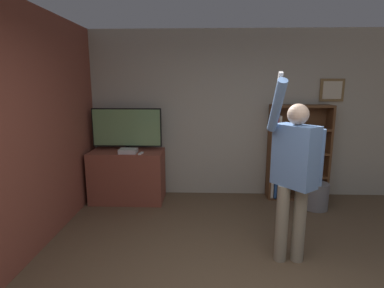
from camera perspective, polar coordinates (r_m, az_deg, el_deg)
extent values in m
cube|color=#B2AD9E|center=(4.98, 6.38, 5.54)|extent=(6.39, 0.06, 2.70)
cube|color=olive|center=(5.31, 25.11, 9.28)|extent=(0.38, 0.02, 0.36)
cube|color=beige|center=(5.29, 25.17, 9.27)|extent=(0.29, 0.01, 0.28)
cube|color=brown|center=(3.88, -26.54, 2.72)|extent=(0.06, 4.68, 2.70)
cube|color=brown|center=(4.92, -12.12, -5.93)|extent=(1.14, 0.58, 0.82)
cylinder|color=black|center=(4.88, -12.13, -0.95)|extent=(0.22, 0.22, 0.03)
cylinder|color=black|center=(4.87, -12.15, -0.49)|extent=(0.06, 0.06, 0.05)
cube|color=black|center=(4.82, -12.31, 3.10)|extent=(1.09, 0.04, 0.60)
cube|color=#6B9360|center=(4.80, -12.38, 3.06)|extent=(1.06, 0.01, 0.57)
cube|color=silver|center=(4.66, -12.06, -1.30)|extent=(0.26, 0.21, 0.07)
cube|color=white|center=(4.56, -9.71, -1.76)|extent=(0.06, 0.14, 0.02)
cube|color=brown|center=(4.99, 14.59, -1.55)|extent=(0.04, 0.28, 1.53)
cube|color=brown|center=(5.27, 24.37, -1.54)|extent=(0.04, 0.28, 1.53)
cube|color=brown|center=(5.24, 19.18, -1.22)|extent=(0.95, 0.01, 1.53)
cube|color=brown|center=(5.32, 19.07, -9.41)|extent=(0.88, 0.28, 0.04)
cube|color=brown|center=(5.21, 19.33, -5.66)|extent=(0.88, 0.28, 0.04)
cube|color=brown|center=(5.11, 19.61, -1.55)|extent=(0.88, 0.28, 0.04)
cube|color=brown|center=(5.04, 19.90, 2.69)|extent=(0.88, 0.28, 0.04)
cube|color=brown|center=(5.01, 20.19, 6.81)|extent=(0.88, 0.28, 0.04)
cube|color=beige|center=(5.13, 14.78, -8.17)|extent=(0.04, 0.20, 0.30)
cube|color=#2D569E|center=(5.15, 15.37, -8.14)|extent=(0.04, 0.21, 0.30)
cube|color=#2D569E|center=(5.18, 15.89, -8.11)|extent=(0.04, 0.24, 0.29)
cube|color=red|center=(5.20, 16.40, -8.32)|extent=(0.04, 0.25, 0.24)
cube|color=#99663D|center=(5.19, 16.89, -7.99)|extent=(0.03, 0.23, 0.31)
cube|color=#7A3889|center=(5.22, 17.31, -8.23)|extent=(0.04, 0.25, 0.26)
cube|color=orange|center=(5.04, 14.82, -3.94)|extent=(0.02, 0.25, 0.31)
cube|color=#7A3889|center=(5.06, 15.23, -4.22)|extent=(0.04, 0.26, 0.25)
cube|color=#5B8E99|center=(5.05, 15.80, -4.57)|extent=(0.02, 0.20, 0.20)
cube|color=#232328|center=(5.07, 16.25, -4.04)|extent=(0.04, 0.25, 0.28)
cube|color=#338447|center=(4.94, 15.20, -0.32)|extent=(0.04, 0.21, 0.20)
cube|color=orange|center=(4.97, 15.68, 0.18)|extent=(0.04, 0.25, 0.28)
cube|color=#338447|center=(4.96, 16.13, -0.04)|extent=(0.03, 0.21, 0.25)
cube|color=orange|center=(4.96, 16.58, 0.25)|extent=(0.04, 0.21, 0.30)
cube|color=beige|center=(4.89, 15.29, 4.70)|extent=(0.02, 0.24, 0.30)
cube|color=red|center=(4.90, 15.76, 4.53)|extent=(0.03, 0.24, 0.27)
cube|color=beige|center=(4.90, 16.24, 4.07)|extent=(0.04, 0.21, 0.20)
cylinder|color=gray|center=(3.38, 16.73, -14.30)|extent=(0.13, 0.13, 0.83)
cylinder|color=gray|center=(3.43, 19.73, -14.11)|extent=(0.13, 0.13, 0.83)
cube|color=#6B93D1|center=(3.16, 19.07, -2.17)|extent=(0.43, 0.47, 0.63)
sphere|color=beige|center=(3.10, 19.57, 5.35)|extent=(0.21, 0.21, 0.21)
cylinder|color=#6B93D1|center=(3.24, 23.08, -2.40)|extent=(0.09, 0.09, 0.58)
cylinder|color=#6B93D1|center=(2.91, 15.86, 6.94)|extent=(0.09, 0.40, 0.52)
cube|color=white|center=(2.85, 16.41, 11.69)|extent=(0.04, 0.09, 0.14)
cylinder|color=gray|center=(4.93, 22.54, -9.10)|extent=(0.35, 0.35, 0.40)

